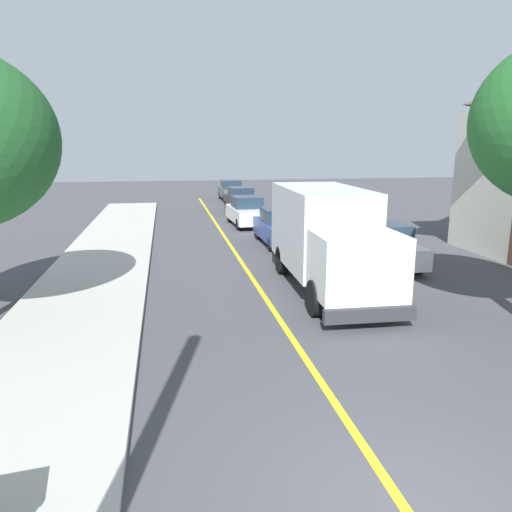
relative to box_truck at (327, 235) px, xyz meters
The scene contains 10 objects.
ground_plane 10.15m from the box_truck, 102.47° to the right, with size 120.00×120.00×0.00m, color #424247.
sidewalk_curb 9.65m from the box_truck, 142.69° to the right, with size 3.60×60.00×0.15m, color #ADAAA3.
centre_line_yellow 2.80m from the box_truck, behind, with size 0.16×56.00×0.01m, color gold.
box_truck is the anchor object (origin of this frame).
parked_car_near 7.34m from the box_truck, 88.44° to the left, with size 1.86×4.42×1.67m.
parked_car_mid 13.00m from the box_truck, 91.92° to the left, with size 2.00×4.48×1.67m.
parked_car_far 19.19m from the box_truck, 89.52° to the left, with size 1.96×4.46×1.67m.
parked_car_furthest 26.39m from the box_truck, 89.05° to the left, with size 1.83×4.41×1.67m.
parked_van_across 4.01m from the box_truck, 38.50° to the left, with size 1.81×4.40×1.67m.
stop_sign 2.62m from the box_truck, 35.43° to the left, with size 0.80×0.10×2.65m.
Camera 1 is at (-2.86, -4.92, 4.57)m, focal length 34.23 mm.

